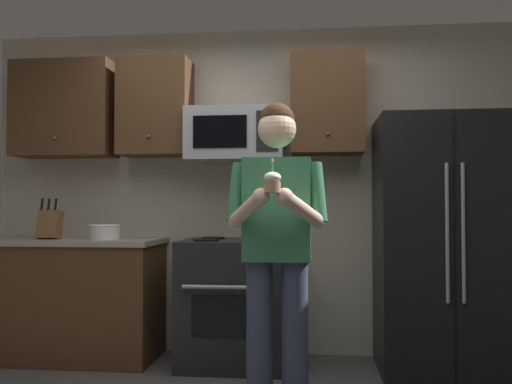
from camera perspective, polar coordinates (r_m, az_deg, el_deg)
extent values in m
cube|color=#B7AD99|center=(4.48, 0.29, 0.16)|extent=(4.40, 0.10, 2.60)
cube|color=black|center=(4.17, -2.36, -11.29)|extent=(0.76, 0.66, 0.92)
cube|color=black|center=(3.85, -3.11, -12.70)|extent=(0.48, 0.01, 0.28)
cylinder|color=#99999E|center=(3.80, -3.17, -9.81)|extent=(0.60, 0.03, 0.03)
cylinder|color=black|center=(4.01, -5.20, -4.97)|extent=(0.18, 0.18, 0.01)
cylinder|color=black|center=(3.96, -0.06, -5.02)|extent=(0.18, 0.18, 0.01)
cylinder|color=black|center=(4.29, -4.46, -4.75)|extent=(0.18, 0.18, 0.01)
cylinder|color=black|center=(4.24, 0.35, -4.80)|extent=(0.18, 0.18, 0.01)
cube|color=#9EA0A5|center=(4.27, -2.10, 5.91)|extent=(0.74, 0.40, 0.40)
cube|color=black|center=(4.08, -3.77, 6.26)|extent=(0.40, 0.01, 0.24)
cube|color=black|center=(4.04, 1.16, 6.34)|extent=(0.16, 0.01, 0.30)
cube|color=black|center=(4.13, 18.68, -5.15)|extent=(0.90, 0.72, 1.80)
cylinder|color=gray|center=(3.75, 19.17, -3.99)|extent=(0.02, 0.02, 0.90)
cylinder|color=gray|center=(3.78, 20.65, -3.96)|extent=(0.02, 0.02, 0.90)
cube|color=black|center=(3.78, 19.89, -5.48)|extent=(0.01, 0.01, 1.74)
cube|color=#4C301C|center=(4.75, -19.12, 8.03)|extent=(0.80, 0.34, 0.76)
sphere|color=brown|center=(4.56, -20.12, 5.27)|extent=(0.03, 0.03, 0.03)
cube|color=#4C301C|center=(4.49, -10.33, 8.53)|extent=(0.55, 0.34, 0.76)
sphere|color=brown|center=(4.28, -11.04, 5.65)|extent=(0.03, 0.03, 0.03)
cube|color=#4C301C|center=(4.31, 7.36, 8.94)|extent=(0.55, 0.34, 0.76)
sphere|color=brown|center=(4.09, 7.43, 5.96)|extent=(0.03, 0.03, 0.03)
cube|color=#4C301C|center=(4.57, -18.96, -10.61)|extent=(1.40, 0.62, 0.88)
cube|color=gray|center=(4.52, -18.91, -4.84)|extent=(1.44, 0.66, 0.04)
cube|color=brown|center=(4.52, -20.54, -3.17)|extent=(0.16, 0.15, 0.24)
cylinder|color=black|center=(4.52, -21.26, -1.20)|extent=(0.02, 0.04, 0.09)
cylinder|color=black|center=(4.50, -20.64, -1.21)|extent=(0.02, 0.04, 0.09)
cylinder|color=black|center=(4.48, -20.01, -1.21)|extent=(0.02, 0.04, 0.09)
cylinder|color=white|center=(4.37, -15.38, -4.04)|extent=(0.23, 0.23, 0.10)
torus|color=white|center=(4.37, -15.38, -3.37)|extent=(0.24, 0.24, 0.01)
cylinder|color=#383F59|center=(3.23, 0.37, -14.72)|extent=(0.15, 0.15, 0.86)
cylinder|color=#383F59|center=(3.21, 4.04, -14.77)|extent=(0.15, 0.15, 0.86)
cube|color=#33724C|center=(3.13, 2.19, -1.82)|extent=(0.38, 0.22, 0.58)
sphere|color=beige|center=(3.17, 2.18, 6.53)|extent=(0.22, 0.22, 0.22)
sphere|color=#382314|center=(3.18, 2.19, 7.40)|extent=(0.20, 0.20, 0.20)
cylinder|color=#33724C|center=(3.13, -1.97, -0.08)|extent=(0.15, 0.18, 0.35)
cylinder|color=beige|center=(2.96, -0.96, -1.87)|extent=(0.26, 0.33, 0.21)
sphere|color=beige|center=(2.82, 0.52, -0.49)|extent=(0.09, 0.09, 0.09)
cylinder|color=#33724C|center=(3.10, 6.31, -0.06)|extent=(0.15, 0.18, 0.35)
cylinder|color=beige|center=(2.94, 4.86, -1.86)|extent=(0.26, 0.33, 0.21)
sphere|color=beige|center=(2.81, 2.96, -0.48)|extent=(0.09, 0.09, 0.09)
cylinder|color=#A87F56|center=(2.80, 1.71, 0.50)|extent=(0.08, 0.08, 0.06)
ellipsoid|color=white|center=(2.80, 1.71, 1.51)|extent=(0.09, 0.09, 0.06)
cylinder|color=#4CBF66|center=(2.80, 1.71, 2.48)|extent=(0.01, 0.01, 0.06)
ellipsoid|color=#FFD159|center=(2.80, 1.71, 3.24)|extent=(0.01, 0.01, 0.02)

